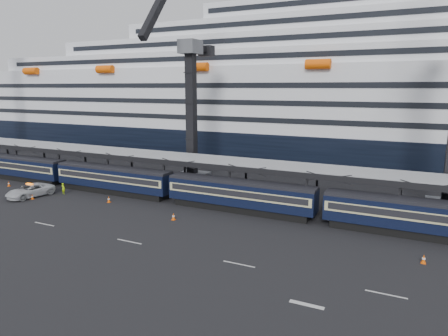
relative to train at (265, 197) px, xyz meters
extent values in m
plane|color=black|center=(4.65, -10.00, -2.20)|extent=(260.00, 260.00, 0.00)
cube|color=beige|center=(-21.35, -14.00, -2.19)|extent=(3.00, 0.15, 0.02)
cube|color=beige|center=(-9.35, -14.00, -2.19)|extent=(3.00, 0.15, 0.02)
cube|color=beige|center=(2.65, -14.00, -2.19)|extent=(3.00, 0.15, 0.02)
cube|color=beige|center=(14.65, -14.00, -2.19)|extent=(3.00, 0.15, 0.02)
cube|color=beige|center=(9.65, -18.00, -2.19)|extent=(2.50, 0.40, 0.02)
cube|color=black|center=(-43.35, 0.00, -1.75)|extent=(17.48, 2.40, 0.90)
cube|color=black|center=(-43.35, 0.00, 0.05)|extent=(19.00, 2.80, 2.70)
cube|color=beige|center=(-43.35, 0.00, 0.35)|extent=(18.62, 2.92, 1.05)
cube|color=black|center=(-43.35, 0.00, 0.40)|extent=(17.86, 2.98, 0.70)
cube|color=black|center=(-43.35, 0.00, 1.55)|extent=(19.00, 2.50, 0.35)
cube|color=black|center=(-23.35, 0.00, -1.75)|extent=(17.48, 2.40, 0.90)
cube|color=black|center=(-23.35, 0.00, 0.05)|extent=(19.00, 2.80, 2.70)
cube|color=beige|center=(-23.35, 0.00, 0.35)|extent=(18.62, 2.92, 1.05)
cube|color=black|center=(-23.35, 0.00, 0.40)|extent=(17.86, 2.98, 0.70)
cube|color=black|center=(-23.35, 0.00, 1.55)|extent=(19.00, 2.50, 0.35)
cube|color=black|center=(-3.35, 0.00, -1.75)|extent=(17.48, 2.40, 0.90)
cube|color=black|center=(-3.35, 0.00, 0.05)|extent=(19.00, 2.80, 2.70)
cube|color=beige|center=(-3.35, 0.00, 0.35)|extent=(18.62, 2.92, 1.05)
cube|color=black|center=(-3.35, 0.00, 0.40)|extent=(17.86, 2.98, 0.70)
cube|color=black|center=(-3.35, 0.00, 1.55)|extent=(19.00, 2.50, 0.35)
cube|color=black|center=(16.65, 0.00, -1.75)|extent=(17.48, 2.40, 0.90)
cube|color=black|center=(16.65, 0.00, 0.05)|extent=(19.00, 2.80, 2.70)
cube|color=beige|center=(16.65, 0.00, 0.35)|extent=(18.62, 2.92, 1.05)
cube|color=black|center=(16.65, 0.00, 0.40)|extent=(17.86, 2.98, 0.70)
cube|color=black|center=(16.65, 0.00, 1.55)|extent=(19.00, 2.50, 0.35)
cube|color=gray|center=(4.65, 4.00, 3.20)|extent=(130.00, 6.00, 0.25)
cube|color=black|center=(4.65, 1.00, 2.90)|extent=(130.00, 0.25, 0.70)
cube|color=black|center=(4.65, 7.00, 2.90)|extent=(130.00, 0.25, 0.70)
cube|color=black|center=(-55.35, 6.80, 0.50)|extent=(0.25, 0.25, 5.40)
cube|color=black|center=(-45.35, 1.20, 0.50)|extent=(0.25, 0.25, 5.40)
cube|color=black|center=(-45.35, 6.80, 0.50)|extent=(0.25, 0.25, 5.40)
cube|color=black|center=(-35.35, 1.20, 0.50)|extent=(0.25, 0.25, 5.40)
cube|color=black|center=(-35.35, 6.80, 0.50)|extent=(0.25, 0.25, 5.40)
cube|color=black|center=(-25.35, 1.20, 0.50)|extent=(0.25, 0.25, 5.40)
cube|color=black|center=(-25.35, 6.80, 0.50)|extent=(0.25, 0.25, 5.40)
cube|color=black|center=(-15.35, 1.20, 0.50)|extent=(0.25, 0.25, 5.40)
cube|color=black|center=(-15.35, 6.80, 0.50)|extent=(0.25, 0.25, 5.40)
cube|color=black|center=(-5.35, 1.20, 0.50)|extent=(0.25, 0.25, 5.40)
cube|color=black|center=(-5.35, 6.80, 0.50)|extent=(0.25, 0.25, 5.40)
cube|color=black|center=(4.65, 1.20, 0.50)|extent=(0.25, 0.25, 5.40)
cube|color=black|center=(4.65, 6.80, 0.50)|extent=(0.25, 0.25, 5.40)
cube|color=black|center=(14.65, 1.20, 0.50)|extent=(0.25, 0.25, 5.40)
cube|color=black|center=(14.65, 6.80, 0.50)|extent=(0.25, 0.25, 5.40)
cube|color=black|center=(4.65, 36.00, 1.30)|extent=(200.00, 28.00, 7.00)
cube|color=white|center=(4.65, 36.00, 10.80)|extent=(190.00, 26.88, 12.00)
cube|color=white|center=(4.65, 36.00, 18.30)|extent=(160.00, 24.64, 3.00)
cube|color=black|center=(4.65, 23.63, 18.30)|extent=(153.60, 0.12, 0.90)
cube|color=white|center=(4.65, 36.00, 21.30)|extent=(124.00, 21.84, 3.00)
cube|color=black|center=(4.65, 25.03, 21.30)|extent=(119.04, 0.12, 0.90)
cube|color=white|center=(4.65, 36.00, 24.30)|extent=(90.00, 19.04, 3.00)
cube|color=black|center=(4.65, 26.43, 24.30)|extent=(86.40, 0.12, 0.90)
cube|color=white|center=(4.65, 36.00, 27.30)|extent=(56.00, 16.24, 3.00)
cylinder|color=#FF5C08|center=(-65.35, 21.96, 16.60)|extent=(4.00, 1.60, 1.60)
cylinder|color=#FF5C08|center=(-43.35, 21.96, 16.60)|extent=(4.00, 1.60, 1.60)
cylinder|color=#FF5C08|center=(-21.35, 21.96, 16.60)|extent=(4.00, 1.60, 1.60)
cylinder|color=#FF5C08|center=(0.65, 21.96, 16.60)|extent=(4.00, 1.60, 1.60)
cube|color=#515459|center=(-15.35, 9.00, -1.20)|extent=(4.50, 4.50, 2.00)
cube|color=black|center=(-15.35, 9.00, 8.80)|extent=(1.30, 1.30, 18.00)
cube|color=#515459|center=(-15.35, 9.00, 18.80)|extent=(2.60, 3.20, 2.00)
cube|color=black|center=(-15.35, 11.52, 18.80)|extent=(0.90, 5.04, 0.90)
cube|color=black|center=(-15.35, 14.04, 18.60)|extent=(2.20, 1.60, 1.60)
cube|color=#515459|center=(19.65, 8.00, -1.20)|extent=(4.50, 4.50, 2.00)
imported|color=silver|center=(-32.61, -6.69, -1.30)|extent=(3.98, 6.85, 1.79)
imported|color=#A6DC0B|center=(-29.60, -3.58, -1.39)|extent=(0.63, 0.44, 1.62)
cube|color=#FF5C08|center=(-40.90, -3.93, -2.18)|extent=(0.41, 0.41, 0.04)
cone|color=#FF5C08|center=(-40.90, -3.93, -1.76)|extent=(0.35, 0.35, 0.78)
cylinder|color=white|center=(-40.90, -3.93, -1.76)|extent=(0.29, 0.29, 0.13)
cube|color=#FF5C08|center=(-31.32, -7.45, -2.18)|extent=(0.36, 0.36, 0.04)
cone|color=#FF5C08|center=(-31.32, -7.45, -1.82)|extent=(0.30, 0.30, 0.68)
cylinder|color=white|center=(-31.32, -7.45, -1.82)|extent=(0.26, 0.26, 0.11)
cube|color=#FF5C08|center=(-20.74, -4.08, -2.18)|extent=(0.43, 0.43, 0.05)
cone|color=#FF5C08|center=(-20.74, -4.08, -1.74)|extent=(0.37, 0.37, 0.82)
cylinder|color=white|center=(-20.74, -4.08, -1.74)|extent=(0.31, 0.31, 0.14)
cube|color=#FF5C08|center=(-8.99, -6.42, -2.18)|extent=(0.43, 0.43, 0.05)
cone|color=#FF5C08|center=(-8.99, -6.42, -1.75)|extent=(0.36, 0.36, 0.82)
cylinder|color=white|center=(-8.99, -6.42, -1.75)|extent=(0.31, 0.31, 0.14)
cube|color=#FF5C08|center=(17.21, -6.81, -2.18)|extent=(0.42, 0.42, 0.04)
cone|color=#FF5C08|center=(17.21, -6.81, -1.76)|extent=(0.35, 0.35, 0.79)
cylinder|color=white|center=(17.21, -6.81, -1.76)|extent=(0.30, 0.30, 0.13)
camera|label=1|loc=(15.53, -43.88, 13.02)|focal=32.00mm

